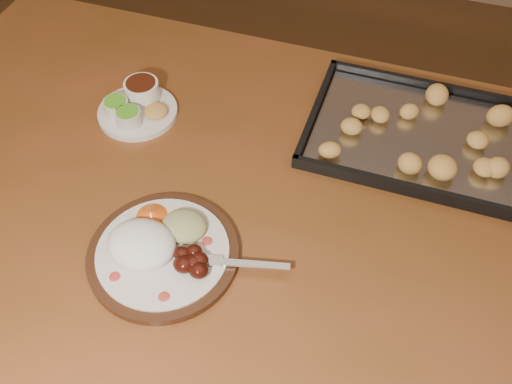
% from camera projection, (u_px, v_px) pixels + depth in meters
% --- Properties ---
extents(ground, '(4.00, 4.00, 0.00)m').
position_uv_depth(ground, '(296.00, 349.00, 1.63)').
color(ground, '#50361B').
rests_on(ground, ground).
extents(dining_table, '(1.50, 0.91, 0.75)m').
position_uv_depth(dining_table, '(244.00, 221.00, 1.11)').
color(dining_table, brown).
rests_on(dining_table, ground).
extents(dinner_plate, '(0.33, 0.25, 0.06)m').
position_uv_depth(dinner_plate, '(161.00, 248.00, 0.93)').
color(dinner_plate, '#331A0E').
rests_on(dinner_plate, dining_table).
extents(condiment_saucer, '(0.16, 0.16, 0.05)m').
position_uv_depth(condiment_saucer, '(137.00, 106.00, 1.15)').
color(condiment_saucer, silver).
rests_on(condiment_saucer, dining_table).
extents(baking_tray, '(0.42, 0.31, 0.04)m').
position_uv_depth(baking_tray, '(416.00, 133.00, 1.11)').
color(baking_tray, black).
rests_on(baking_tray, dining_table).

